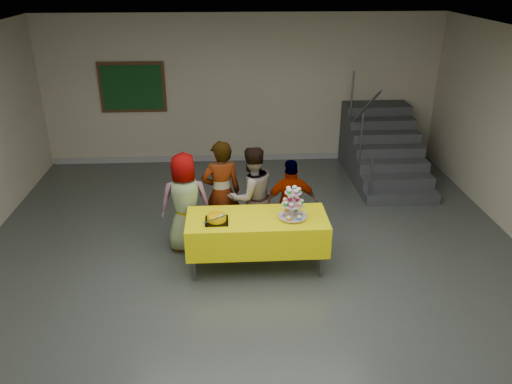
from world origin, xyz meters
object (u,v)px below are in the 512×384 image
bear_cake (217,217)px  schoolchild_a (185,203)px  bake_table (257,231)px  staircase (381,150)px  cupcake_stand (293,205)px  noticeboard (132,87)px  schoolchild_c (252,196)px  schoolchild_b (221,193)px  schoolchild_d (291,204)px

bear_cake → schoolchild_a: schoolchild_a is taller
bake_table → schoolchild_a: size_ratio=1.28×
bake_table → staircase: bearing=50.9°
cupcake_stand → bear_cake: cupcake_stand is taller
bake_table → cupcake_stand: bearing=-5.1°
bake_table → bear_cake: (-0.53, -0.08, 0.27)m
bear_cake → noticeboard: noticeboard is taller
bake_table → noticeboard: size_ratio=1.45×
bear_cake → bake_table: bearing=8.9°
cupcake_stand → staircase: (2.19, 3.32, -0.47)m
schoolchild_a → schoolchild_c: (0.95, 0.12, 0.02)m
schoolchild_b → staircase: size_ratio=0.66×
cupcake_stand → schoolchild_c: size_ratio=0.29×
schoolchild_c → cupcake_stand: bearing=100.9°
bear_cake → noticeboard: size_ratio=0.28×
schoolchild_a → noticeboard: size_ratio=1.13×
cupcake_stand → bear_cake: bearing=-177.7°
schoolchild_c → staircase: bearing=-159.7°
cupcake_stand → noticeboard: 4.99m
schoolchild_d → cupcake_stand: bearing=82.1°
cupcake_stand → staircase: staircase is taller
bake_table → bear_cake: 0.60m
bear_cake → schoolchild_a: size_ratio=0.24×
bear_cake → schoolchild_b: size_ratio=0.22×
bake_table → schoolchild_c: bearing=92.9°
staircase → noticeboard: noticeboard is taller
cupcake_stand → schoolchild_d: schoolchild_d is taller
bear_cake → noticeboard: (-1.69, 4.19, 0.77)m
cupcake_stand → schoolchild_d: bearing=84.2°
schoolchild_a → schoolchild_d: 1.52m
schoolchild_a → bear_cake: bearing=121.2°
schoolchild_a → staircase: size_ratio=0.61×
cupcake_stand → staircase: bearing=56.5°
noticeboard → schoolchild_d: bearing=-52.0°
schoolchild_b → schoolchild_d: bearing=159.1°
schoolchild_a → noticeboard: noticeboard is taller
bake_table → noticeboard: bearing=118.4°
bake_table → staircase: staircase is taller
cupcake_stand → schoolchild_b: schoolchild_b is taller
schoolchild_d → schoolchild_c: bearing=-13.5°
schoolchild_c → staircase: staircase is taller
schoolchild_a → schoolchild_d: bearing=176.8°
bear_cake → staircase: staircase is taller
bear_cake → schoolchild_d: 1.27m
bake_table → bear_cake: bear_cake is taller
bear_cake → schoolchild_d: schoolchild_d is taller
schoolchild_b → schoolchild_d: (1.00, -0.16, -0.13)m
staircase → cupcake_stand: bearing=-123.5°
bake_table → schoolchild_c: (-0.04, 0.70, 0.20)m
bake_table → schoolchild_c: size_ratio=1.24×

